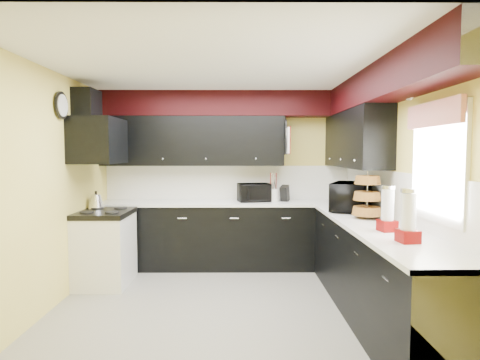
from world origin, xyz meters
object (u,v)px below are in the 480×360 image
(kettle, at_px, (96,201))
(utensil_crock, at_px, (273,195))
(toaster_oven, at_px, (254,192))
(microwave, at_px, (352,197))
(knife_block, at_px, (285,194))

(kettle, bearing_deg, utensil_crock, 12.93)
(toaster_oven, bearing_deg, kettle, -176.02)
(microwave, bearing_deg, utensil_crock, 67.37)
(microwave, bearing_deg, kettle, 107.80)
(microwave, xyz_separation_m, utensil_crock, (-0.85, 0.93, -0.08))
(utensil_crock, distance_m, kettle, 2.39)
(microwave, height_order, knife_block, microwave)
(knife_block, bearing_deg, utensil_crock, -154.66)
(utensil_crock, relative_size, knife_block, 0.81)
(knife_block, relative_size, kettle, 1.12)
(toaster_oven, height_order, knife_block, toaster_oven)
(toaster_oven, height_order, microwave, microwave)
(kettle, bearing_deg, toaster_oven, 14.69)
(microwave, bearing_deg, toaster_oven, 75.13)
(toaster_oven, relative_size, microwave, 0.72)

